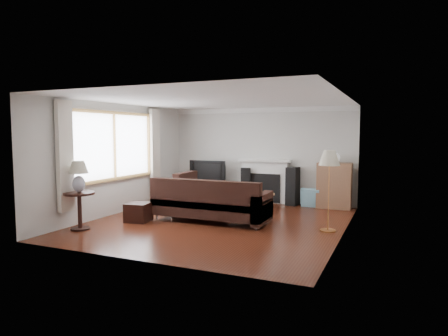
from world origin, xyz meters
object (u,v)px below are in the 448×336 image
at_px(sectional_sofa, 211,201).
at_px(floor_lamp, 329,191).
at_px(bookshelf, 334,186).
at_px(side_table, 80,211).
at_px(coffee_table, 248,201).
at_px(tv_stand, 209,191).

distance_m(sectional_sofa, floor_lamp, 2.41).
height_order(bookshelf, floor_lamp, floor_lamp).
height_order(sectional_sofa, side_table, sectional_sofa).
xyz_separation_m(coffee_table, side_table, (-2.27, -3.08, 0.14)).
bearing_deg(side_table, coffee_table, 53.67).
bearing_deg(sectional_sofa, floor_lamp, 2.03).
bearing_deg(coffee_table, floor_lamp, -13.23).
bearing_deg(bookshelf, side_table, -134.63).
distance_m(tv_stand, coffee_table, 1.86).
distance_m(bookshelf, side_table, 5.86).
bearing_deg(coffee_table, bookshelf, 49.67).
relative_size(coffee_table, floor_lamp, 0.75).
bearing_deg(bookshelf, tv_stand, -179.54).
xyz_separation_m(tv_stand, side_table, (-0.75, -4.14, 0.12)).
relative_size(bookshelf, side_table, 1.55).
relative_size(tv_stand, bookshelf, 0.85).
height_order(bookshelf, coffee_table, bookshelf).
bearing_deg(side_table, sectional_sofa, 40.10).
height_order(tv_stand, bookshelf, bookshelf).
bearing_deg(bookshelf, floor_lamp, -84.28).
height_order(tv_stand, side_table, side_table).
distance_m(coffee_table, side_table, 3.83).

